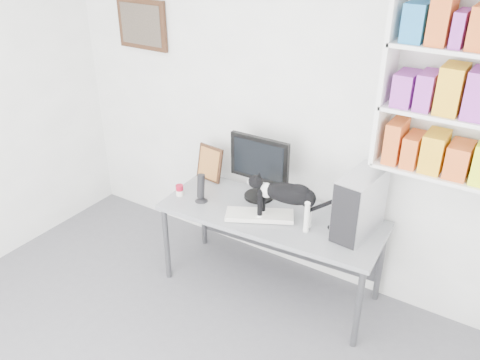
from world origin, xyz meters
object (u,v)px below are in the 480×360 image
(keyboard, at_px, (260,215))
(soup_can, at_px, (180,190))
(pc_tower, at_px, (360,204))
(desk, at_px, (270,252))
(leaning_print, at_px, (210,163))
(bookshelf, at_px, (472,85))
(speaker, at_px, (201,188))
(monitor, at_px, (260,168))
(cat, at_px, (287,204))

(keyboard, relative_size, soup_can, 5.63)
(pc_tower, relative_size, soup_can, 5.08)
(desk, xyz_separation_m, leaning_print, (-0.73, 0.21, 0.51))
(keyboard, xyz_separation_m, pc_tower, (0.69, 0.21, 0.21))
(pc_tower, height_order, leaning_print, pc_tower)
(bookshelf, distance_m, speaker, 2.05)
(soup_can, bearing_deg, bookshelf, 12.32)
(monitor, xyz_separation_m, keyboard, (0.16, -0.26, -0.25))
(bookshelf, bearing_deg, keyboard, -163.35)
(leaning_print, bearing_deg, keyboard, -17.84)
(speaker, bearing_deg, bookshelf, 3.58)
(bookshelf, relative_size, leaning_print, 4.00)
(keyboard, bearing_deg, speaker, 156.66)
(bookshelf, distance_m, leaning_print, 2.13)
(monitor, xyz_separation_m, cat, (0.37, -0.24, -0.09))
(monitor, xyz_separation_m, soup_can, (-0.56, -0.32, -0.22))
(monitor, distance_m, cat, 0.45)
(speaker, distance_m, cat, 0.73)
(monitor, bearing_deg, leaning_print, 174.06)
(cat, bearing_deg, soup_can, 174.81)
(bookshelf, bearing_deg, desk, -166.92)
(desk, bearing_deg, monitor, 137.77)
(keyboard, bearing_deg, leaning_print, 127.76)
(speaker, xyz_separation_m, cat, (0.73, 0.06, 0.06))
(monitor, distance_m, pc_tower, 0.85)
(monitor, distance_m, keyboard, 0.39)
(soup_can, bearing_deg, monitor, 29.52)
(keyboard, relative_size, pc_tower, 1.11)
(monitor, height_order, pc_tower, monitor)
(leaning_print, bearing_deg, cat, -11.48)
(monitor, bearing_deg, pc_tower, -3.67)
(monitor, height_order, soup_can, monitor)
(bookshelf, height_order, pc_tower, bookshelf)
(monitor, distance_m, speaker, 0.49)
(soup_can, bearing_deg, cat, 4.66)
(bookshelf, height_order, speaker, bookshelf)
(soup_can, bearing_deg, keyboard, 4.68)
(bookshelf, xyz_separation_m, cat, (-1.00, -0.35, -0.96))
(cat, bearing_deg, pc_tower, 12.76)
(keyboard, bearing_deg, pc_tower, -10.55)
(bookshelf, height_order, leaning_print, bookshelf)
(bookshelf, distance_m, desk, 1.91)
(cat, bearing_deg, leaning_print, 152.15)
(monitor, relative_size, keyboard, 1.05)
(desk, height_order, speaker, speaker)
(monitor, relative_size, cat, 0.93)
(keyboard, height_order, cat, cat)
(bookshelf, height_order, desk, bookshelf)
(pc_tower, relative_size, cat, 0.80)
(desk, height_order, monitor, monitor)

